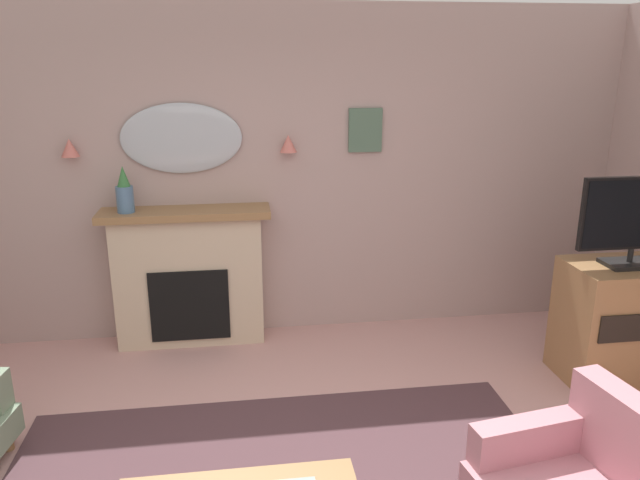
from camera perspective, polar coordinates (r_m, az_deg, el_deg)
The scene contains 9 objects.
wall_back at distance 5.15m, azimuth -5.66°, elevation 6.07°, with size 7.23×0.10×2.76m, color #B29993.
fireplace at distance 5.16m, azimuth -12.18°, elevation -3.54°, with size 1.36×0.36×1.16m.
mantel_vase_left at distance 4.99m, azimuth -17.90°, elevation 4.27°, with size 0.13×0.13×0.37m.
wall_mirror at distance 5.03m, azimuth -12.88°, elevation 9.29°, with size 0.96×0.06×0.56m, color #B2BCC6.
wall_sconce_left at distance 5.13m, azimuth -22.47°, elevation 8.02°, with size 0.14×0.14×0.14m, color #D17066.
wall_sconce_right at distance 4.99m, azimuth -3.00°, elevation 9.05°, with size 0.14×0.14×0.14m, color #D17066.
framed_picture at distance 5.13m, azimuth 4.28°, elevation 10.26°, with size 0.28×0.03×0.36m, color #4C6B56.
tv_cabinet at distance 5.05m, azimuth 26.24°, elevation -6.92°, with size 0.80×0.57×0.90m.
tv_flatscreen at distance 4.79m, azimuth 27.60°, elevation 1.76°, with size 0.84×0.24×0.65m.
Camera 1 is at (-0.20, -2.40, 2.33)m, focal length 34.03 mm.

